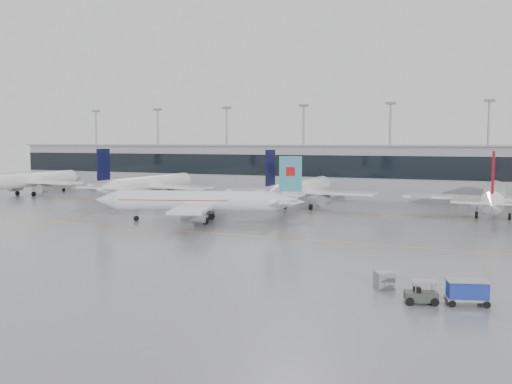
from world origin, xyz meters
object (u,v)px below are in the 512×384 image
at_px(baggage_cart, 467,290).
at_px(gse_unit, 384,280).
at_px(air_canada_jet, 201,201).
at_px(baggage_tug, 421,295).

xyz_separation_m(baggage_cart, gse_unit, (-7.05, 2.38, -0.43)).
bearing_deg(baggage_cart, gse_unit, 143.88).
bearing_deg(air_canada_jet, baggage_cart, 124.38).
bearing_deg(baggage_cart, air_canada_jet, 124.61).
xyz_separation_m(baggage_tug, gse_unit, (-3.62, 3.46, 0.10)).
bearing_deg(gse_unit, baggage_tug, -76.83).
height_order(air_canada_jet, baggage_tug, air_canada_jet).
height_order(baggage_tug, baggage_cart, baggage_cart).
xyz_separation_m(air_canada_jet, baggage_tug, (39.05, -34.18, -2.73)).
relative_size(baggage_cart, gse_unit, 2.41).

